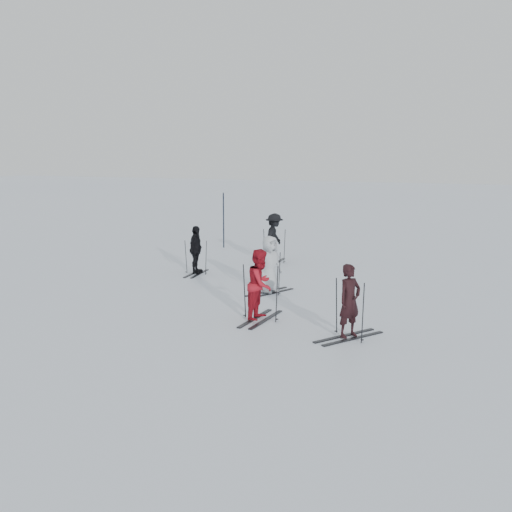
# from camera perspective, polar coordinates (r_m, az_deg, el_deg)

# --- Properties ---
(ground) EXTENTS (120.00, 120.00, 0.00)m
(ground) POSITION_cam_1_polar(r_m,az_deg,el_deg) (17.36, -1.19, -3.77)
(ground) COLOR silver
(ground) RESTS_ON ground
(skier_near_dark) EXTENTS (0.63, 0.68, 1.57)m
(skier_near_dark) POSITION_cam_1_polar(r_m,az_deg,el_deg) (13.77, 8.32, -4.07)
(skier_near_dark) COLOR black
(skier_near_dark) RESTS_ON ground
(skier_red) EXTENTS (0.67, 0.84, 1.66)m
(skier_red) POSITION_cam_1_polar(r_m,az_deg,el_deg) (15.05, 0.40, -2.62)
(skier_red) COLOR maroon
(skier_red) RESTS_ON ground
(skier_grey) EXTENTS (0.78, 0.91, 1.58)m
(skier_grey) POSITION_cam_1_polar(r_m,az_deg,el_deg) (17.85, 1.22, -0.81)
(skier_grey) COLOR #AFB4B9
(skier_grey) RESTS_ON ground
(skier_uphill_left) EXTENTS (0.46, 0.93, 1.53)m
(skier_uphill_left) POSITION_cam_1_polar(r_m,az_deg,el_deg) (20.62, -5.37, 0.49)
(skier_uphill_left) COLOR black
(skier_uphill_left) RESTS_ON ground
(skier_uphill_far) EXTENTS (0.70, 1.14, 1.71)m
(skier_uphill_far) POSITION_cam_1_polar(r_m,az_deg,el_deg) (22.63, 1.64, 1.57)
(skier_uphill_far) COLOR black
(skier_uphill_far) RESTS_ON ground
(skis_near_dark) EXTENTS (2.01, 1.76, 1.30)m
(skis_near_dark) POSITION_cam_1_polar(r_m,az_deg,el_deg) (13.80, 8.31, -4.61)
(skis_near_dark) COLOR black
(skis_near_dark) RESTS_ON ground
(skis_red) EXTENTS (1.91, 1.08, 1.36)m
(skis_red) POSITION_cam_1_polar(r_m,az_deg,el_deg) (15.08, 0.40, -3.18)
(skis_red) COLOR black
(skis_red) RESTS_ON ground
(skis_grey) EXTENTS (1.90, 1.50, 1.23)m
(skis_grey) POSITION_cam_1_polar(r_m,az_deg,el_deg) (17.88, 1.21, -1.37)
(skis_grey) COLOR black
(skis_grey) RESTS_ON ground
(skis_uphill_left) EXTENTS (1.61, 0.96, 1.12)m
(skis_uphill_left) POSITION_cam_1_polar(r_m,az_deg,el_deg) (20.66, -5.36, -0.06)
(skis_uphill_left) COLOR black
(skis_uphill_left) RESTS_ON ground
(skis_uphill_far) EXTENTS (1.73, 0.98, 1.22)m
(skis_uphill_far) POSITION_cam_1_polar(r_m,az_deg,el_deg) (22.66, 1.64, 0.97)
(skis_uphill_far) COLOR black
(skis_uphill_far) RESTS_ON ground
(piste_marker) EXTENTS (0.05, 0.05, 2.23)m
(piste_marker) POSITION_cam_1_polar(r_m,az_deg,el_deg) (26.02, -2.90, 3.19)
(piste_marker) COLOR black
(piste_marker) RESTS_ON ground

